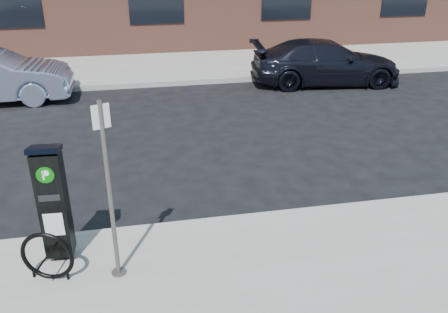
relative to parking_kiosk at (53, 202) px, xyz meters
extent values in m
plane|color=black|center=(2.22, 0.54, -1.02)|extent=(120.00, 120.00, 0.00)
cube|color=gray|center=(2.22, 14.54, -0.94)|extent=(60.00, 12.00, 0.15)
cube|color=#9E9B93|center=(2.22, 0.52, -0.94)|extent=(60.00, 0.12, 0.16)
cube|color=#9E9B93|center=(2.22, 8.56, -0.94)|extent=(60.00, 0.12, 0.16)
cube|color=black|center=(0.00, 0.00, -0.82)|extent=(0.19, 0.19, 0.09)
cube|color=black|center=(0.00, 0.00, -0.03)|extent=(0.37, 0.33, 1.50)
cube|color=black|center=(0.00, 0.00, 0.75)|extent=(0.41, 0.36, 0.14)
cylinder|color=#075408|center=(-0.01, -0.16, 0.47)|extent=(0.22, 0.03, 0.22)
cube|color=white|center=(-0.01, -0.16, 0.47)|extent=(0.08, 0.01, 0.12)
cube|color=silver|center=(-0.01, -0.16, -0.25)|extent=(0.25, 0.02, 0.33)
cube|color=black|center=(-0.01, -0.16, 0.15)|extent=(0.26, 0.02, 0.09)
cylinder|color=#625C57|center=(0.76, -0.52, -0.85)|extent=(0.19, 0.19, 0.03)
cylinder|color=#625C57|center=(0.76, -0.52, 0.32)|extent=(0.06, 0.06, 2.37)
cube|color=silver|center=(0.76, -0.52, 1.31)|extent=(0.20, 0.10, 0.28)
torus|color=black|center=(-0.09, -0.45, -0.52)|extent=(0.69, 0.26, 0.70)
cylinder|color=black|center=(-0.31, -0.38, -0.80)|extent=(0.03, 0.03, 0.14)
cylinder|color=black|center=(0.13, -0.52, -0.80)|extent=(0.03, 0.03, 0.14)
imported|color=black|center=(7.05, 7.92, -0.35)|extent=(4.76, 2.33, 1.33)
camera|label=1|loc=(1.15, -5.69, 3.13)|focal=38.00mm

